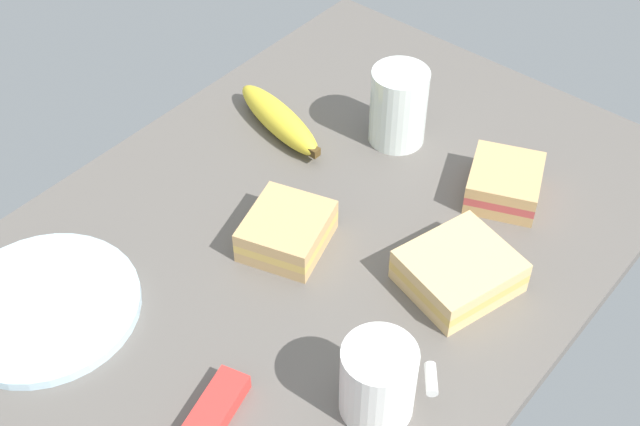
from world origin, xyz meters
TOP-DOWN VIEW (x-y plane):
  - tabletop at (0.00, 0.00)cm, footprint 90.00×64.00cm
  - plate_of_food at (29.62, -15.92)cm, footprint 21.77×21.77cm
  - coffee_mug_black at (15.59, 20.57)cm, footprint 8.82×9.47cm
  - sandwich_main at (-3.56, 17.83)cm, footprint 14.46×13.64cm
  - sandwich_side at (4.30, -1.62)cm, footprint 12.49×11.81cm
  - sandwich_extra at (-19.89, 14.03)cm, footprint 12.39×11.86cm
  - glass_of_milk at (-20.48, -3.35)cm, footprint 7.75×7.75cm
  - banana at (-11.23, -16.76)cm, footprint 8.56×18.44cm

SIDE VIEW (x-z plane):
  - tabletop at x=0.00cm, z-range 0.00..2.00cm
  - plate_of_food at x=29.62cm, z-range 2.00..3.20cm
  - banana at x=-11.23cm, z-range 2.00..6.16cm
  - sandwich_side at x=4.30cm, z-range 2.00..6.40cm
  - sandwich_extra at x=-19.89cm, z-range 2.00..6.40cm
  - sandwich_main at x=-3.56cm, z-range 2.00..6.40cm
  - coffee_mug_black at x=15.59cm, z-range 2.14..11.18cm
  - glass_of_milk at x=-20.48cm, z-range 1.38..12.37cm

